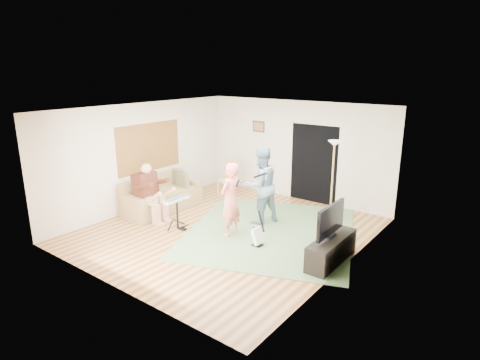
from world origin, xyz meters
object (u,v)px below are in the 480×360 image
(torchiere_lamp, at_px, (333,167))
(television, at_px, (331,220))
(guitarist, at_px, (261,185))
(sofa, at_px, (160,198))
(dining_chair, at_px, (228,184))
(guitar_spare, at_px, (258,236))
(tv_cabinet, at_px, (331,250))
(singer, at_px, (230,200))
(drum_kit, at_px, (177,215))

(torchiere_lamp, height_order, television, torchiere_lamp)
(guitarist, bearing_deg, television, 89.50)
(sofa, relative_size, television, 2.07)
(sofa, height_order, dining_chair, dining_chair)
(sofa, bearing_deg, guitar_spare, -5.83)
(dining_chair, distance_m, tv_cabinet, 4.60)
(torchiere_lamp, bearing_deg, television, -65.73)
(singer, xyz_separation_m, tv_cabinet, (2.31, 0.12, -0.56))
(singer, height_order, torchiere_lamp, torchiere_lamp)
(guitar_spare, distance_m, tv_cabinet, 1.52)
(drum_kit, height_order, tv_cabinet, drum_kit)
(guitar_spare, height_order, torchiere_lamp, torchiere_lamp)
(torchiere_lamp, height_order, tv_cabinet, torchiere_lamp)
(guitarist, height_order, guitar_spare, guitarist)
(drum_kit, bearing_deg, television, 9.15)
(tv_cabinet, bearing_deg, torchiere_lamp, 115.45)
(singer, xyz_separation_m, guitar_spare, (0.81, -0.12, -0.59))
(torchiere_lamp, bearing_deg, tv_cabinet, -64.55)
(singer, relative_size, guitarist, 0.89)
(guitarist, xyz_separation_m, tv_cabinet, (2.21, -0.89, -0.66))
(torchiere_lamp, bearing_deg, sofa, -153.72)
(guitarist, distance_m, tv_cabinet, 2.47)
(television, bearing_deg, singer, -176.98)
(guitarist, relative_size, torchiere_lamp, 0.94)
(drum_kit, relative_size, dining_chair, 0.76)
(guitarist, xyz_separation_m, guitar_spare, (0.71, -1.13, -0.69))
(sofa, relative_size, dining_chair, 2.14)
(sofa, bearing_deg, tv_cabinet, -1.13)
(drum_kit, relative_size, tv_cabinet, 0.53)
(drum_kit, bearing_deg, sofa, 153.31)
(guitarist, height_order, tv_cabinet, guitarist)
(singer, relative_size, dining_chair, 1.66)
(sofa, xyz_separation_m, guitar_spare, (3.29, -0.34, -0.06))
(sofa, xyz_separation_m, drum_kit, (1.29, -0.65, 0.04))
(singer, height_order, television, singer)
(guitar_spare, relative_size, tv_cabinet, 0.56)
(guitarist, bearing_deg, sofa, -51.07)
(dining_chair, bearing_deg, drum_kit, -58.35)
(guitar_spare, bearing_deg, sofa, 174.17)
(sofa, bearing_deg, dining_chair, 70.88)
(drum_kit, height_order, guitar_spare, guitar_spare)
(guitarist, bearing_deg, dining_chair, -98.97)
(tv_cabinet, bearing_deg, television, 180.00)
(tv_cabinet, bearing_deg, guitar_spare, -170.83)
(guitar_spare, bearing_deg, singer, 171.42)
(drum_kit, distance_m, singer, 1.36)
(singer, distance_m, television, 2.27)
(drum_kit, bearing_deg, singer, 20.16)
(guitar_spare, relative_size, television, 0.78)
(singer, xyz_separation_m, guitarist, (0.10, 1.01, 0.10))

